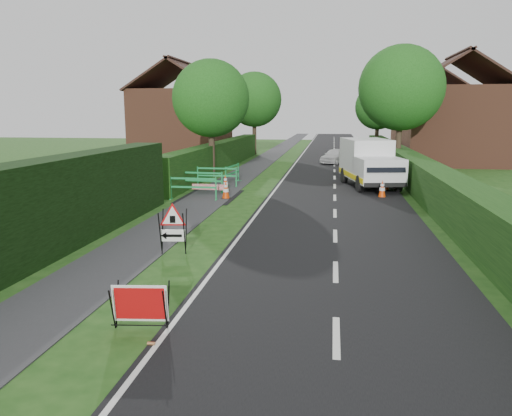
{
  "coord_description": "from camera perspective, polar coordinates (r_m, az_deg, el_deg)",
  "views": [
    {
      "loc": [
        2.35,
        -10.35,
        3.68
      ],
      "look_at": [
        0.43,
        2.19,
        1.25
      ],
      "focal_mm": 35.0,
      "sensor_mm": 36.0,
      "label": 1
    }
  ],
  "objects": [
    {
      "name": "traffic_cone_3",
      "position": [
        21.66,
        -3.48,
        2.07
      ],
      "size": [
        0.38,
        0.38,
        0.79
      ],
      "color": "black",
      "rests_on": "ground"
    },
    {
      "name": "traffic_cone_0",
      "position": [
        22.65,
        14.23,
        2.14
      ],
      "size": [
        0.38,
        0.38,
        0.79
      ],
      "color": "black",
      "rests_on": "ground"
    },
    {
      "name": "triangle_sign",
      "position": [
        13.19,
        -9.64,
        -1.91
      ],
      "size": [
        0.89,
        0.89,
        1.16
      ],
      "rotation": [
        0.0,
        0.0,
        0.13
      ],
      "color": "black",
      "rests_on": "ground"
    },
    {
      "name": "traffic_cone_2",
      "position": [
        27.13,
        14.21,
        3.53
      ],
      "size": [
        0.38,
        0.38,
        0.79
      ],
      "color": "black",
      "rests_on": "ground"
    },
    {
      "name": "footpath",
      "position": [
        45.81,
        2.0,
        6.21
      ],
      "size": [
        2.0,
        90.0,
        0.02
      ],
      "primitive_type": "cube",
      "color": "#2D2D30",
      "rests_on": "ground"
    },
    {
      "name": "traffic_cone_1",
      "position": [
        24.96,
        14.63,
        2.9
      ],
      "size": [
        0.38,
        0.38,
        0.79
      ],
      "color": "black",
      "rests_on": "ground"
    },
    {
      "name": "hedge_west_near",
      "position": [
        13.22,
        -25.7,
        -6.45
      ],
      "size": [
        1.1,
        18.0,
        2.5
      ],
      "primitive_type": "cube",
      "color": "black",
      "rests_on": "ground"
    },
    {
      "name": "litter_can",
      "position": [
        8.48,
        -11.88,
        -15.15
      ],
      "size": [
        0.12,
        0.07,
        0.07
      ],
      "primitive_type": "cylinder",
      "rotation": [
        0.0,
        1.57,
        0.0
      ],
      "color": "#BF7F4C",
      "rests_on": "ground"
    },
    {
      "name": "traffic_cone_4",
      "position": [
        23.85,
        -3.53,
        2.88
      ],
      "size": [
        0.38,
        0.38,
        0.79
      ],
      "color": "black",
      "rests_on": "ground"
    },
    {
      "name": "house_east_b",
      "position": [
        53.24,
        19.43,
        9.37
      ],
      "size": [
        7.5,
        7.4,
        7.88
      ],
      "color": "brown",
      "rests_on": "ground"
    },
    {
      "name": "redwhite_plank",
      "position": [
        22.3,
        -5.48,
        1.27
      ],
      "size": [
        1.5,
        0.15,
        0.25
      ],
      "primitive_type": "cube",
      "rotation": [
        0.0,
        0.0,
        -0.07
      ],
      "color": "red",
      "rests_on": "ground"
    },
    {
      "name": "hedge_west_far",
      "position": [
        33.38,
        -4.07,
        4.46
      ],
      "size": [
        1.0,
        24.0,
        1.8
      ],
      "primitive_type": "cube",
      "color": "#14380F",
      "rests_on": "ground"
    },
    {
      "name": "ground",
      "position": [
        11.23,
        -3.89,
        -8.32
      ],
      "size": [
        120.0,
        120.0,
        0.0
      ],
      "primitive_type": "plane",
      "color": "#1C4614",
      "rests_on": "ground"
    },
    {
      "name": "house_west",
      "position": [
        42.21,
        -8.41,
        9.64
      ],
      "size": [
        7.5,
        7.4,
        7.88
      ],
      "color": "brown",
      "rests_on": "ground"
    },
    {
      "name": "tree_fe",
      "position": [
        48.52,
        13.78,
        11.16
      ],
      "size": [
        4.2,
        4.2,
        6.33
      ],
      "color": "#2D2116",
      "rests_on": "ground"
    },
    {
      "name": "red_rect_sign",
      "position": [
        8.91,
        -13.09,
        -10.67
      ],
      "size": [
        0.99,
        0.67,
        0.8
      ],
      "rotation": [
        0.0,
        0.0,
        0.12
      ],
      "color": "black",
      "rests_on": "ground"
    },
    {
      "name": "ped_barrier_2",
      "position": [
        25.37,
        -4.5,
        3.88
      ],
      "size": [
        2.06,
        0.35,
        1.0
      ],
      "rotation": [
        0.0,
        0.0,
        0.0
      ],
      "color": "#198D44",
      "rests_on": "ground"
    },
    {
      "name": "tree_fw",
      "position": [
        44.91,
        -0.19,
        12.29
      ],
      "size": [
        4.8,
        4.8,
        7.24
      ],
      "color": "#2D2116",
      "rests_on": "ground"
    },
    {
      "name": "hatchback_car",
      "position": [
        37.52,
        9.02,
        5.91
      ],
      "size": [
        2.44,
        3.51,
        1.11
      ],
      "primitive_type": "imported",
      "rotation": [
        0.0,
        0.0,
        -0.39
      ],
      "color": "silver",
      "rests_on": "ground"
    },
    {
      "name": "tree_ne",
      "position": [
        32.64,
        16.27,
        13.03
      ],
      "size": [
        5.2,
        5.2,
        7.79
      ],
      "color": "#2D2116",
      "rests_on": "ground"
    },
    {
      "name": "house_east_a",
      "position": [
        39.32,
        21.7,
        8.93
      ],
      "size": [
        7.5,
        7.4,
        7.88
      ],
      "color": "brown",
      "rests_on": "ground"
    },
    {
      "name": "works_van",
      "position": [
        25.79,
        12.82,
        5.16
      ],
      "size": [
        3.01,
        5.48,
        2.37
      ],
      "rotation": [
        0.0,
        0.0,
        0.2
      ],
      "color": "silver",
      "rests_on": "ground"
    },
    {
      "name": "hedge_east",
      "position": [
        26.93,
        17.52,
        2.46
      ],
      "size": [
        1.2,
        50.0,
        1.5
      ],
      "primitive_type": "cube",
      "color": "#14380F",
      "rests_on": "ground"
    },
    {
      "name": "ped_barrier_0",
      "position": [
        21.53,
        -7.2,
        2.59
      ],
      "size": [
        2.06,
        0.36,
        1.0
      ],
      "rotation": [
        0.0,
        0.0,
        0.0
      ],
      "color": "#198D44",
      "rests_on": "ground"
    },
    {
      "name": "tree_nw",
      "position": [
        29.2,
        -5.17,
        12.35
      ],
      "size": [
        4.4,
        4.4,
        6.7
      ],
      "color": "#2D2116",
      "rests_on": "ground"
    },
    {
      "name": "ped_barrier_3",
      "position": [
        26.34,
        -2.73,
        4.16
      ],
      "size": [
        0.63,
        2.09,
        1.0
      ],
      "rotation": [
        0.0,
        0.0,
        1.43
      ],
      "color": "#198D44",
      "rests_on": "ground"
    },
    {
      "name": "road_surface",
      "position": [
        45.5,
        8.93,
        6.06
      ],
      "size": [
        6.0,
        90.0,
        0.02
      ],
      "primitive_type": "cube",
      "color": "black",
      "rests_on": "ground"
    },
    {
      "name": "ped_barrier_1",
      "position": [
        23.54,
        -6.23,
        3.31
      ],
      "size": [
        2.08,
        0.53,
        1.0
      ],
      "rotation": [
        0.0,
        0.0,
        -0.09
      ],
      "color": "#198D44",
      "rests_on": "ground"
    }
  ]
}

